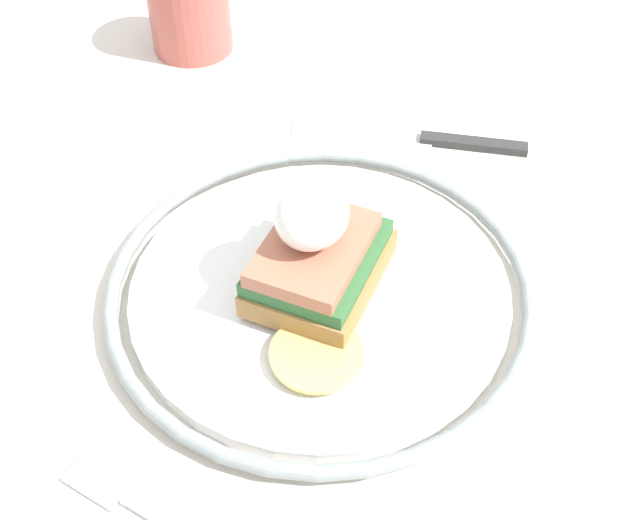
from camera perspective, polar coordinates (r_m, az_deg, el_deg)
The scene contains 5 objects.
dining_table at distance 0.66m, azimuth -0.07°, elevation -8.87°, with size 0.92×0.74×0.77m.
plate at distance 0.53m, azimuth -0.00°, elevation -2.02°, with size 0.29×0.29×0.02m.
sandwich at distance 0.51m, azimuth -0.25°, elevation 0.48°, with size 0.14×0.09×0.08m.
knife at distance 0.67m, azimuth 7.65°, elevation 8.48°, with size 0.06×0.19×0.01m.
cup at distance 0.77m, azimuth -9.30°, elevation 17.37°, with size 0.07×0.07×0.08m.
Camera 1 is at (-0.35, -0.15, 1.18)m, focal length 45.00 mm.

